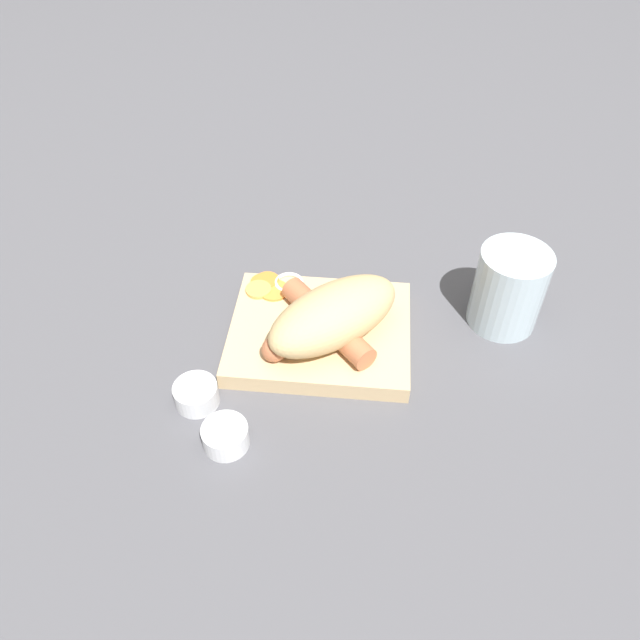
{
  "coord_description": "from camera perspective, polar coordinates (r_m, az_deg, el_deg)",
  "views": [
    {
      "loc": [
        0.05,
        -0.49,
        0.53
      ],
      "look_at": [
        0.0,
        0.0,
        0.03
      ],
      "focal_mm": 35.0,
      "sensor_mm": 36.0,
      "label": 1
    }
  ],
  "objects": [
    {
      "name": "ground_plane",
      "position": [
        0.72,
        -0.0,
        -1.77
      ],
      "size": [
        3.0,
        3.0,
        0.0
      ],
      "primitive_type": "plane",
      "color": "#4C4C51"
    },
    {
      "name": "food_tray",
      "position": [
        0.71,
        -0.0,
        -1.18
      ],
      "size": [
        0.2,
        0.17,
        0.02
      ],
      "color": "tan",
      "rests_on": "ground_plane"
    },
    {
      "name": "bread_roll",
      "position": [
        0.67,
        1.27,
        0.44
      ],
      "size": [
        0.17,
        0.16,
        0.06
      ],
      "color": "tan",
      "rests_on": "food_tray"
    },
    {
      "name": "sausage",
      "position": [
        0.69,
        0.66,
        -0.16
      ],
      "size": [
        0.13,
        0.12,
        0.03
      ],
      "color": "#B26642",
      "rests_on": "food_tray"
    },
    {
      "name": "pickled_veggies",
      "position": [
        0.75,
        -4.34,
        3.2
      ],
      "size": [
        0.07,
        0.05,
        0.0
      ],
      "color": "orange",
      "rests_on": "food_tray"
    },
    {
      "name": "condiment_cup_near",
      "position": [
        0.66,
        -11.23,
        -6.76
      ],
      "size": [
        0.05,
        0.05,
        0.02
      ],
      "color": "silver",
      "rests_on": "ground_plane"
    },
    {
      "name": "condiment_cup_far",
      "position": [
        0.63,
        -8.62,
        -10.52
      ],
      "size": [
        0.05,
        0.05,
        0.02
      ],
      "color": "silver",
      "rests_on": "ground_plane"
    },
    {
      "name": "drink_glass",
      "position": [
        0.74,
        16.86,
        2.75
      ],
      "size": [
        0.08,
        0.08,
        0.1
      ],
      "color": "silver",
      "rests_on": "ground_plane"
    }
  ]
}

